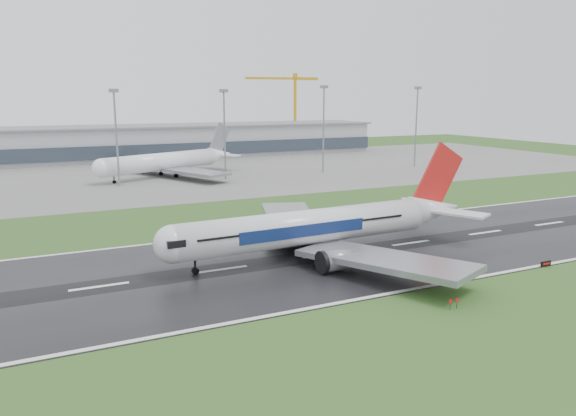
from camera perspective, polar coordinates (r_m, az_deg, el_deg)
ground at (r=100.94m, az=3.88°, el=-5.04°), size 520.00×520.00×0.00m
runway at (r=100.92m, az=3.88°, el=-5.02°), size 400.00×45.00×0.10m
apron at (r=216.53m, az=-12.49°, el=3.65°), size 400.00×130.00×0.08m
terminal at (r=274.28m, az=-15.42°, el=6.69°), size 240.00×36.00×15.00m
main_airliner at (r=99.39m, az=4.21°, el=0.41°), size 67.01×64.06×19.07m
parked_airliner at (r=205.12m, az=-12.77°, el=5.82°), size 81.27×79.06×18.45m
tower_crane at (r=316.67m, az=0.75°, el=10.22°), size 43.20×7.66×42.81m
runway_sign at (r=104.19m, az=25.64°, el=-5.36°), size 2.28×0.92×1.04m
floodmast_2 at (r=186.48m, az=-17.69°, el=6.87°), size 0.64×0.64×30.60m
floodmast_3 at (r=195.00m, az=-6.72°, el=7.53°), size 0.64×0.64×30.74m
floodmast_4 at (r=211.31m, az=3.78°, el=8.13°), size 0.64×0.64×32.47m
floodmast_5 at (r=236.30m, az=13.41°, el=8.19°), size 0.64×0.64×32.40m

